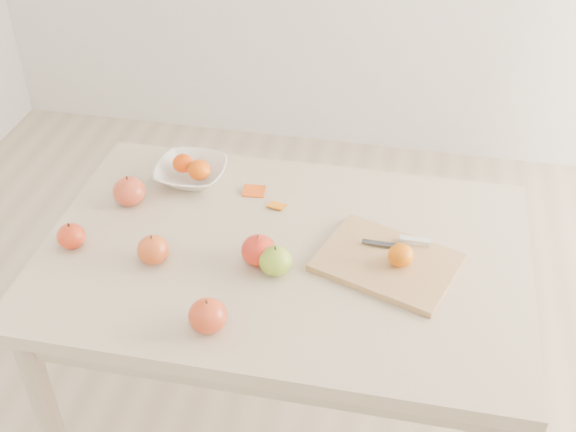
# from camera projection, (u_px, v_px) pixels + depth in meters

# --- Properties ---
(table) EXTENTS (1.20, 0.80, 0.75)m
(table) POSITION_uv_depth(u_px,v_px,m) (284.00, 280.00, 1.84)
(table) COLOR beige
(table) RESTS_ON ground
(cutting_board) EXTENTS (0.38, 0.32, 0.02)m
(cutting_board) POSITION_uv_depth(u_px,v_px,m) (387.00, 262.00, 1.73)
(cutting_board) COLOR tan
(cutting_board) RESTS_ON table
(board_tangerine) EXTENTS (0.06, 0.06, 0.05)m
(board_tangerine) POSITION_uv_depth(u_px,v_px,m) (401.00, 255.00, 1.70)
(board_tangerine) COLOR #CE6007
(board_tangerine) RESTS_ON cutting_board
(fruit_bowl) EXTENTS (0.19, 0.19, 0.05)m
(fruit_bowl) POSITION_uv_depth(u_px,v_px,m) (191.00, 173.00, 2.01)
(fruit_bowl) COLOR white
(fruit_bowl) RESTS_ON table
(bowl_tangerine_near) EXTENTS (0.06, 0.06, 0.05)m
(bowl_tangerine_near) POSITION_uv_depth(u_px,v_px,m) (183.00, 163.00, 2.01)
(bowl_tangerine_near) COLOR #CC3A07
(bowl_tangerine_near) RESTS_ON fruit_bowl
(bowl_tangerine_far) EXTENTS (0.06, 0.06, 0.06)m
(bowl_tangerine_far) POSITION_uv_depth(u_px,v_px,m) (199.00, 170.00, 1.98)
(bowl_tangerine_far) COLOR #E46108
(bowl_tangerine_far) RESTS_ON fruit_bowl
(orange_peel_a) EXTENTS (0.06, 0.05, 0.01)m
(orange_peel_a) POSITION_uv_depth(u_px,v_px,m) (254.00, 192.00, 1.98)
(orange_peel_a) COLOR #E0500F
(orange_peel_a) RESTS_ON table
(orange_peel_b) EXTENTS (0.05, 0.04, 0.01)m
(orange_peel_b) POSITION_uv_depth(u_px,v_px,m) (277.00, 206.00, 1.92)
(orange_peel_b) COLOR orange
(orange_peel_b) RESTS_ON table
(paring_knife) EXTENTS (0.17, 0.05, 0.01)m
(paring_knife) POSITION_uv_depth(u_px,v_px,m) (409.00, 241.00, 1.77)
(paring_knife) COLOR white
(paring_knife) RESTS_ON cutting_board
(apple_green) EXTENTS (0.08, 0.08, 0.07)m
(apple_green) POSITION_uv_depth(u_px,v_px,m) (275.00, 261.00, 1.70)
(apple_green) COLOR #63A01B
(apple_green) RESTS_ON table
(apple_red_c) EXTENTS (0.09, 0.09, 0.08)m
(apple_red_c) POSITION_uv_depth(u_px,v_px,m) (208.00, 316.00, 1.55)
(apple_red_c) COLOR #9F2715
(apple_red_c) RESTS_ON table
(apple_red_b) EXTENTS (0.08, 0.08, 0.07)m
(apple_red_b) POSITION_uv_depth(u_px,v_px,m) (153.00, 250.00, 1.73)
(apple_red_b) COLOR #A21E0A
(apple_red_b) RESTS_ON table
(apple_red_e) EXTENTS (0.08, 0.08, 0.08)m
(apple_red_e) POSITION_uv_depth(u_px,v_px,m) (259.00, 250.00, 1.72)
(apple_red_e) COLOR maroon
(apple_red_e) RESTS_ON table
(apple_red_a) EXTENTS (0.09, 0.09, 0.08)m
(apple_red_a) POSITION_uv_depth(u_px,v_px,m) (129.00, 191.00, 1.92)
(apple_red_a) COLOR maroon
(apple_red_a) RESTS_ON table
(apple_red_d) EXTENTS (0.07, 0.07, 0.06)m
(apple_red_d) POSITION_uv_depth(u_px,v_px,m) (71.00, 236.00, 1.78)
(apple_red_d) COLOR #A20411
(apple_red_d) RESTS_ON table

